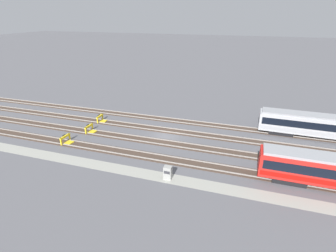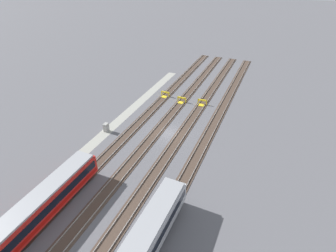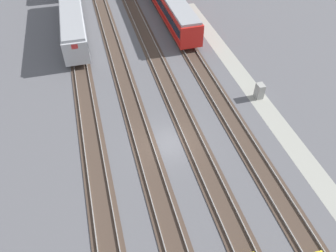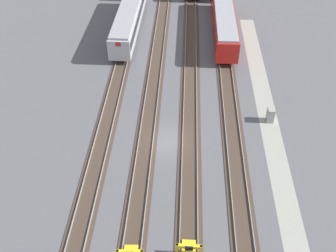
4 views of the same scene
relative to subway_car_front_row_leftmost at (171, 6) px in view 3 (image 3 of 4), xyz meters
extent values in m
plane|color=#5B5B60|center=(-22.56, 6.62, -2.04)|extent=(400.00, 400.00, 0.00)
cube|color=#9E9E93|center=(-22.56, -3.89, -2.04)|extent=(54.00, 2.00, 0.01)
cube|color=#47382D|center=(-22.56, 0.05, -2.01)|extent=(90.00, 2.23, 0.06)
cube|color=gray|center=(-22.56, 0.77, -1.90)|extent=(90.00, 0.07, 0.15)
cube|color=gray|center=(-22.56, -0.67, -1.90)|extent=(90.00, 0.07, 0.15)
cube|color=#47382D|center=(-22.56, 4.43, -2.01)|extent=(90.00, 2.24, 0.06)
cube|color=gray|center=(-22.56, 5.15, -1.90)|extent=(90.00, 0.07, 0.15)
cube|color=gray|center=(-22.56, 3.71, -1.90)|extent=(90.00, 0.07, 0.15)
cube|color=#47382D|center=(-22.56, 8.81, -2.01)|extent=(90.00, 2.24, 0.06)
cube|color=gray|center=(-22.56, 9.53, -1.90)|extent=(90.00, 0.07, 0.15)
cube|color=gray|center=(-22.56, 8.09, -1.90)|extent=(90.00, 0.07, 0.15)
cube|color=#47382D|center=(-22.56, 13.19, -2.01)|extent=(90.00, 2.23, 0.06)
cube|color=gray|center=(-22.56, 13.91, -1.90)|extent=(90.00, 0.07, 0.15)
cube|color=gray|center=(-22.56, 12.47, -1.90)|extent=(90.00, 0.07, 0.15)
cube|color=red|center=(0.00, 0.00, 0.01)|extent=(18.01, 2.89, 2.70)
cube|color=black|center=(0.00, 0.00, 0.33)|extent=(17.29, 2.93, 1.08)
cube|color=#B70F0A|center=(0.00, 0.00, -0.75)|extent=(17.65, 2.92, 0.54)
cube|color=red|center=(-8.96, -0.04, 1.01)|extent=(0.08, 0.70, 0.56)
cube|color=black|center=(5.58, 0.03, -1.69)|extent=(3.61, 2.26, 0.70)
cube|color=black|center=(-5.58, -0.03, -1.69)|extent=(3.61, 2.26, 0.70)
cube|color=#B7BABF|center=(0.00, 13.17, 0.01)|extent=(18.05, 3.12, 2.70)
cube|color=black|center=(0.00, 13.17, 0.33)|extent=(17.33, 3.15, 1.08)
cube|color=#A8AAAF|center=(0.00, 13.17, -0.75)|extent=(17.69, 3.15, 0.54)
cube|color=#999BA0|center=(0.00, 13.17, 1.51)|extent=(17.50, 2.83, 0.30)
cube|color=red|center=(-8.96, 13.33, 1.01)|extent=(0.09, 0.70, 0.56)
cube|color=black|center=(5.58, 13.07, -1.69)|extent=(3.64, 2.30, 0.70)
cube|color=black|center=(-5.58, 13.27, -1.69)|extent=(3.64, 2.30, 0.70)
cube|color=#9E9E99|center=(-18.78, -3.96, -1.24)|extent=(0.90, 0.70, 1.60)
cube|color=#333338|center=(-18.78, -4.32, -1.00)|extent=(0.70, 0.04, 0.36)
camera|label=1|loc=(-10.98, -28.06, 15.60)|focal=28.00mm
camera|label=2|loc=(12.76, 21.69, 24.33)|focal=28.00mm
camera|label=3|loc=(-41.54, 12.02, 19.33)|focal=35.00mm
camera|label=4|loc=(-50.75, 5.22, 25.17)|focal=42.00mm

